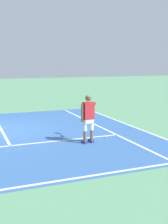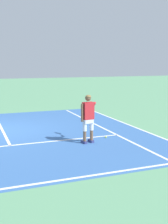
% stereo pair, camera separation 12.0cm
% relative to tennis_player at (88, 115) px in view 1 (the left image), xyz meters
% --- Properties ---
extents(ground_plane, '(80.00, 80.00, 0.00)m').
position_rel_tennis_player_xyz_m(ground_plane, '(-2.62, 3.08, -0.99)').
color(ground_plane, '#609E70').
extents(court_inner_surface, '(10.98, 10.30, 0.00)m').
position_rel_tennis_player_xyz_m(court_inner_surface, '(-2.62, 2.09, -0.99)').
color(court_inner_surface, '#3866A8').
rests_on(court_inner_surface, ground).
extents(line_baseline, '(10.98, 0.10, 0.01)m').
position_rel_tennis_player_xyz_m(line_baseline, '(-2.62, -2.86, -0.99)').
color(line_baseline, white).
rests_on(line_baseline, ground).
extents(line_service, '(8.23, 0.10, 0.01)m').
position_rel_tennis_player_xyz_m(line_service, '(-2.62, 0.64, -0.99)').
color(line_service, white).
rests_on(line_service, ground).
extents(line_centre_service, '(0.10, 6.40, 0.01)m').
position_rel_tennis_player_xyz_m(line_centre_service, '(-2.62, 3.84, -0.99)').
color(line_centre_service, white).
rests_on(line_centre_service, ground).
extents(line_singles_right, '(0.10, 9.90, 0.01)m').
position_rel_tennis_player_xyz_m(line_singles_right, '(1.49, 2.09, -0.99)').
color(line_singles_right, white).
rests_on(line_singles_right, ground).
extents(line_doubles_right, '(0.10, 9.90, 0.01)m').
position_rel_tennis_player_xyz_m(line_doubles_right, '(2.87, 2.09, -0.99)').
color(line_doubles_right, white).
rests_on(line_doubles_right, ground).
extents(tennis_player, '(0.60, 1.18, 1.71)m').
position_rel_tennis_player_xyz_m(tennis_player, '(0.00, 0.00, 0.00)').
color(tennis_player, navy).
rests_on(tennis_player, ground).
extents(tennis_ball_near_feet, '(0.07, 0.07, 0.07)m').
position_rel_tennis_player_xyz_m(tennis_ball_near_feet, '(0.89, 0.38, -0.96)').
color(tennis_ball_near_feet, '#CCE02D').
rests_on(tennis_ball_near_feet, ground).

